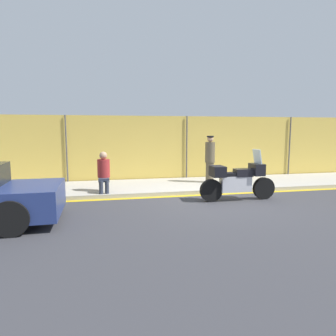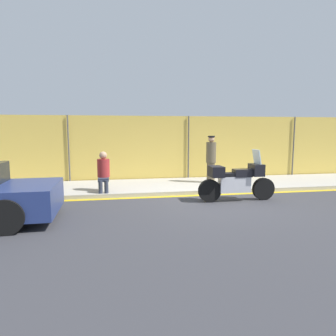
# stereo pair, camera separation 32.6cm
# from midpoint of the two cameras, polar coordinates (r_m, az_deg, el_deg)

# --- Properties ---
(ground_plane) EXTENTS (120.00, 120.00, 0.00)m
(ground_plane) POSITION_cam_midpoint_polar(r_m,az_deg,el_deg) (8.81, 8.55, -6.18)
(ground_plane) COLOR #38383D
(sidewalk) EXTENTS (33.93, 2.61, 0.13)m
(sidewalk) POSITION_cam_midpoint_polar(r_m,az_deg,el_deg) (10.84, 4.50, -3.22)
(sidewalk) COLOR #ADA89E
(sidewalk) RESTS_ON ground_plane
(curb_paint_stripe) EXTENTS (33.93, 0.18, 0.01)m
(curb_paint_stripe) POSITION_cam_midpoint_polar(r_m,az_deg,el_deg) (9.54, 6.87, -5.08)
(curb_paint_stripe) COLOR gold
(curb_paint_stripe) RESTS_ON ground_plane
(storefront_fence) EXTENTS (32.24, 0.17, 2.57)m
(storefront_fence) POSITION_cam_midpoint_polar(r_m,az_deg,el_deg) (12.02, 2.69, 3.70)
(storefront_fence) COLOR gold
(storefront_fence) RESTS_ON ground_plane
(motorcycle) EXTENTS (2.28, 0.50, 1.48)m
(motorcycle) POSITION_cam_midpoint_polar(r_m,az_deg,el_deg) (8.83, 12.06, -2.27)
(motorcycle) COLOR black
(motorcycle) RESTS_ON ground_plane
(officer_standing) EXTENTS (0.35, 0.35, 1.69)m
(officer_standing) POSITION_cam_midpoint_polar(r_m,az_deg,el_deg) (10.93, 7.15, 1.79)
(officer_standing) COLOR brown
(officer_standing) RESTS_ON sidewalk
(person_seated_on_curb) EXTENTS (0.38, 0.65, 1.24)m
(person_seated_on_curb) POSITION_cam_midpoint_polar(r_m,az_deg,el_deg) (9.48, -13.13, -0.35)
(person_seated_on_curb) COLOR #2D3342
(person_seated_on_curb) RESTS_ON sidewalk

